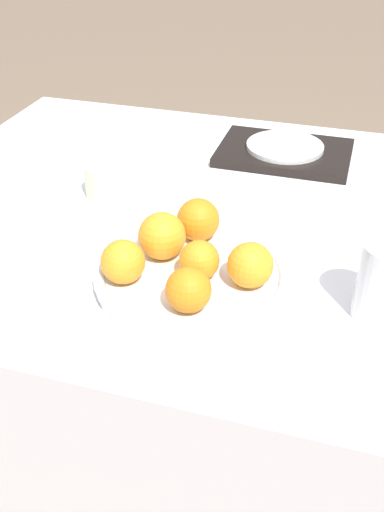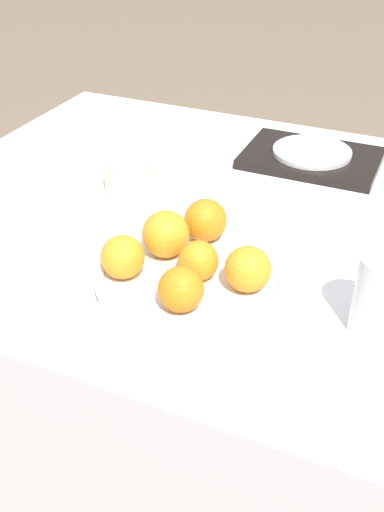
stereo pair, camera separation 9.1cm
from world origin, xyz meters
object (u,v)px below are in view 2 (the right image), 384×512
at_px(orange_5, 123,257).
at_px(cup_1, 128,175).
at_px(serving_tray, 311,158).
at_px(fruit_platter, 192,275).
at_px(orange_1, 248,269).
at_px(orange_3, 205,220).
at_px(orange_4, 166,234).
at_px(orange_2, 181,289).
at_px(water_glass, 382,296).
at_px(orange_0, 198,261).
at_px(side_plate, 312,152).

xyz_separation_m(orange_5, cup_1, (-0.15, 0.28, -0.02)).
bearing_deg(serving_tray, fruit_platter, -96.74).
xyz_separation_m(orange_1, serving_tray, (-0.03, 0.51, -0.04)).
relative_size(orange_3, orange_4, 0.94).
xyz_separation_m(orange_2, water_glass, (0.26, 0.09, 0.01)).
height_order(fruit_platter, orange_0, orange_0).
height_order(orange_3, water_glass, water_glass).
bearing_deg(orange_5, water_glass, 7.80).
height_order(fruit_platter, orange_2, orange_2).
bearing_deg(water_glass, orange_0, -177.81).
bearing_deg(side_plate, orange_2, -93.75).
distance_m(orange_2, side_plate, 0.60).
bearing_deg(orange_5, orange_2, -18.00).
xyz_separation_m(orange_3, water_glass, (0.30, -0.10, 0.00)).
relative_size(orange_0, orange_2, 0.94).
bearing_deg(water_glass, side_plate, 113.66).
bearing_deg(orange_0, orange_1, 2.96).
bearing_deg(side_plate, fruit_platter, -96.74).
xyz_separation_m(fruit_platter, orange_3, (-0.02, 0.10, 0.04)).
xyz_separation_m(fruit_platter, orange_1, (0.09, -0.00, 0.04)).
distance_m(fruit_platter, orange_1, 0.10).
xyz_separation_m(orange_1, orange_2, (-0.07, -0.08, -0.00)).
relative_size(orange_2, cup_1, 0.74).
bearing_deg(orange_3, orange_4, -120.03).
bearing_deg(fruit_platter, cup_1, 135.84).
bearing_deg(orange_5, orange_4, 66.59).
xyz_separation_m(orange_1, orange_4, (-0.15, 0.03, 0.00)).
bearing_deg(serving_tray, orange_5, -105.31).
height_order(orange_0, side_plate, orange_0).
relative_size(orange_5, serving_tray, 0.24).
xyz_separation_m(side_plate, cup_1, (-0.30, -0.27, 0.01)).
bearing_deg(orange_5, orange_3, 63.43).
height_order(orange_1, orange_2, orange_1).
height_order(fruit_platter, water_glass, water_glass).
bearing_deg(serving_tray, orange_3, -100.88).
bearing_deg(orange_1, orange_2, -130.59).
distance_m(orange_5, cup_1, 0.32).
relative_size(fruit_platter, orange_5, 4.51).
distance_m(orange_1, serving_tray, 0.52).
height_order(fruit_platter, side_plate, side_plate).
height_order(orange_5, water_glass, water_glass).
relative_size(orange_0, water_glass, 0.51).
relative_size(orange_2, orange_5, 0.97).
bearing_deg(orange_2, cup_1, 129.21).
bearing_deg(water_glass, orange_3, 162.25).
distance_m(fruit_platter, orange_2, 0.10).
bearing_deg(fruit_platter, water_glass, 0.27).
height_order(orange_4, side_plate, orange_4).
distance_m(orange_3, serving_tray, 0.42).
bearing_deg(orange_3, serving_tray, 79.12).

